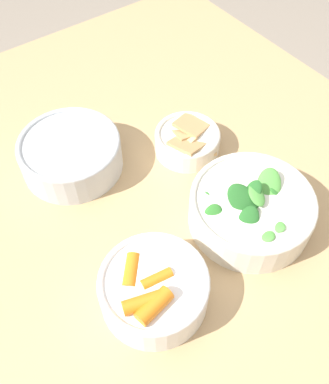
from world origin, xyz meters
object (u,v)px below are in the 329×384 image
bowl_carrots (153,289)px  bowl_beans_hotdog (71,155)px  bowl_cookies (187,140)px  bowl_greens (251,208)px

bowl_carrots → bowl_beans_hotdog: size_ratio=0.86×
bowl_carrots → bowl_cookies: (0.21, -0.22, -0.01)m
bowl_carrots → bowl_cookies: 0.30m
bowl_greens → bowl_cookies: (0.19, -0.02, -0.01)m
bowl_beans_hotdog → bowl_cookies: 0.21m
bowl_greens → bowl_beans_hotdog: bowl_greens is taller
bowl_carrots → bowl_greens: bowl_greens is taller
bowl_carrots → bowl_cookies: bearing=-47.1°
bowl_beans_hotdog → bowl_carrots: bearing=174.1°
bowl_beans_hotdog → bowl_cookies: (-0.09, -0.19, -0.01)m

